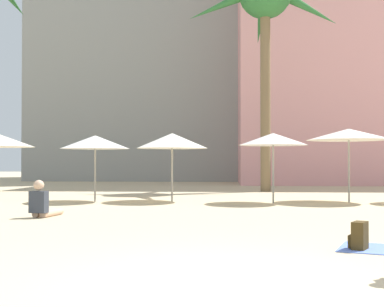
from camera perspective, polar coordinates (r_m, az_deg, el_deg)
The scene contains 9 objects.
ground at distance 5.51m, azimuth 5.21°, elevation -14.60°, with size 120.00×120.00×0.00m, color #C6B28C.
hotel_pink at distance 34.46m, azimuth 19.97°, elevation 12.54°, with size 17.13×8.89×18.60m, color pink.
palm_tree_left at distance 23.57m, azimuth 8.23°, elevation 16.32°, with size 6.88×6.83×10.00m.
cafe_umbrella_0 at distance 16.22m, azimuth 9.09°, elevation 1.59°, with size 2.18×2.18×2.21m.
cafe_umbrella_2 at distance 16.70m, azimuth -2.25°, elevation 1.43°, with size 2.34×2.34×2.24m.
cafe_umbrella_3 at distance 17.14m, azimuth 17.18°, elevation 2.05°, with size 2.69×2.69×2.37m.
cafe_umbrella_5 at distance 16.89m, azimuth -10.81°, elevation 1.26°, with size 2.25×2.25×2.17m.
backpack at distance 7.97m, azimuth 18.24°, elevation -8.83°, with size 0.33×0.35×0.42m.
person_mid_right at distance 12.50m, azimuth -16.39°, elevation -5.50°, with size 0.55×1.02×0.88m.
Camera 1 is at (-0.14, -5.36, 1.30)m, focal length 47.54 mm.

